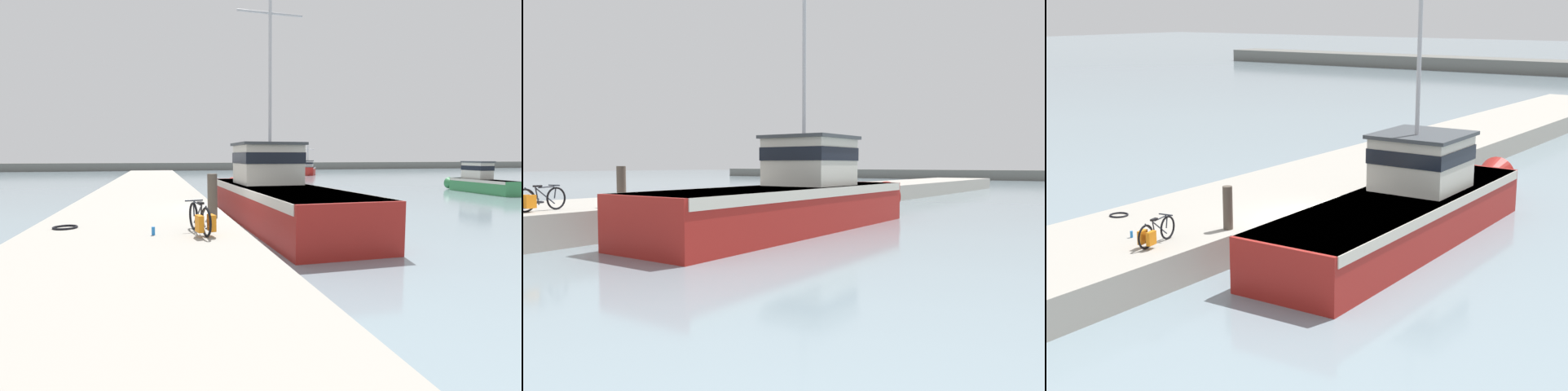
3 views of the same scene
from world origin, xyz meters
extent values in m
plane|color=gray|center=(0.00, 0.00, 0.00)|extent=(320.00, 320.00, 0.00)
cube|color=#A39E93|center=(-3.54, 0.00, 0.49)|extent=(5.17, 80.00, 0.99)
cube|color=maroon|center=(1.83, 1.98, 0.78)|extent=(3.48, 12.71, 1.55)
cone|color=maroon|center=(1.66, 9.43, 0.78)|extent=(1.53, 2.31, 1.47)
cube|color=beige|center=(1.83, 1.98, 1.40)|extent=(3.54, 12.46, 0.31)
cube|color=beige|center=(1.80, 3.56, 2.40)|extent=(2.62, 2.74, 1.70)
cube|color=black|center=(1.80, 3.56, 2.70)|extent=(2.67, 2.79, 0.48)
cube|color=#3D4247|center=(1.80, 3.56, 3.32)|extent=(2.83, 2.96, 0.12)
cylinder|color=#B2B2B7|center=(1.81, 3.15, 6.99)|extent=(0.14, 0.14, 7.23)
torus|color=black|center=(-1.97, -5.08, 1.32)|extent=(0.18, 0.67, 0.67)
torus|color=black|center=(-2.16, -4.06, 1.32)|extent=(0.18, 0.67, 0.67)
cylinder|color=#232833|center=(-2.00, -4.91, 1.25)|extent=(0.10, 0.35, 0.18)
cylinder|color=#232833|center=(-2.04, -4.70, 1.42)|extent=(0.06, 0.14, 0.51)
cylinder|color=#232833|center=(-2.01, -4.86, 1.50)|extent=(0.12, 0.46, 0.38)
cylinder|color=#232833|center=(-2.09, -4.43, 1.42)|extent=(0.16, 0.65, 0.52)
cylinder|color=#232833|center=(-2.10, -4.38, 1.67)|extent=(0.13, 0.53, 0.05)
cylinder|color=#232833|center=(-2.16, -4.09, 1.49)|extent=(0.05, 0.10, 0.34)
cylinder|color=#232833|center=(-2.15, -4.12, 1.71)|extent=(0.44, 0.12, 0.04)
cube|color=black|center=(-2.05, -4.67, 1.71)|extent=(0.14, 0.25, 0.05)
cube|color=orange|center=(-2.12, -5.05, 1.29)|extent=(0.18, 0.34, 0.37)
cube|color=orange|center=(-1.84, -5.00, 1.29)|extent=(0.18, 0.34, 0.37)
cylinder|color=#51473D|center=(-1.46, -2.30, 1.63)|extent=(0.29, 0.29, 1.29)
torus|color=black|center=(-5.25, -3.09, 1.01)|extent=(0.59, 0.59, 0.05)
cylinder|color=blue|center=(-3.11, -4.54, 1.08)|extent=(0.08, 0.08, 0.19)
camera|label=1|loc=(-3.02, -13.98, 2.77)|focal=28.00mm
camera|label=2|loc=(12.10, -12.17, 2.31)|focal=35.00mm
camera|label=3|loc=(13.37, -19.40, 7.33)|focal=55.00mm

